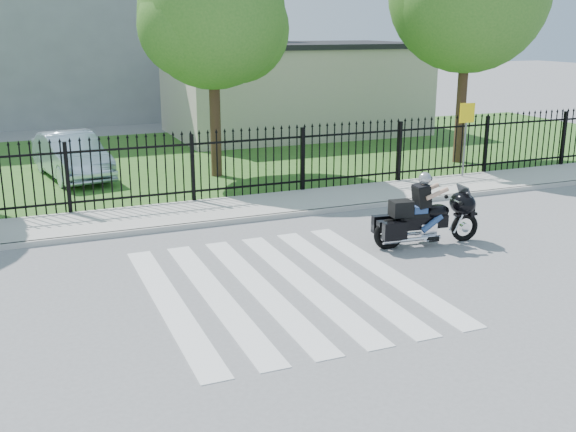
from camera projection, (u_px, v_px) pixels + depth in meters
name	position (u px, v px, depth m)	size (l,w,h in m)	color
ground	(283.00, 286.00, 11.76)	(120.00, 120.00, 0.00)	slate
crosswalk	(283.00, 286.00, 11.76)	(5.00, 5.50, 0.01)	silver
sidewalk	(205.00, 212.00, 16.19)	(40.00, 2.00, 0.12)	#ADAAA3
curb	(217.00, 223.00, 15.30)	(40.00, 0.12, 0.12)	#ADAAA3
grass_strip	(148.00, 162.00, 22.42)	(40.00, 12.00, 0.02)	#2B5A1F
iron_fence	(193.00, 170.00, 16.85)	(26.00, 0.04, 1.80)	black
tree_mid	(212.00, 15.00, 19.04)	(4.20, 4.20, 6.78)	#382316
building_low	(294.00, 91.00, 28.08)	(10.00, 6.00, 3.50)	#BBB09C
building_low_roof	(294.00, 45.00, 27.57)	(10.20, 6.20, 0.20)	black
motorcycle_rider	(425.00, 215.00, 13.80)	(2.38, 0.88, 1.57)	black
parked_car	(72.00, 155.00, 19.86)	(1.41, 4.05, 1.33)	#AABFD6
traffic_sign	(466.00, 124.00, 19.30)	(0.47, 0.08, 2.14)	slate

